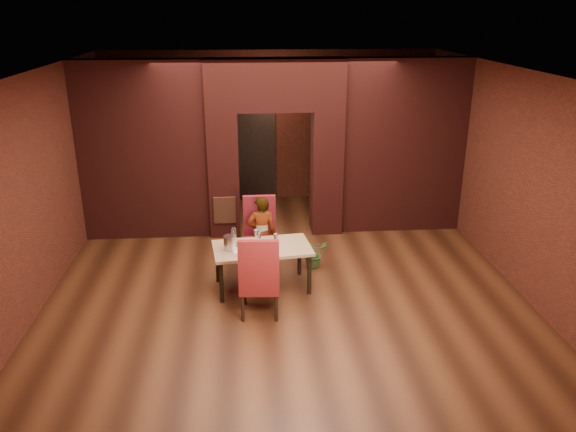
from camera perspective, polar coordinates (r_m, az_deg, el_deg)
name	(u,v)px	position (r m, az deg, el deg)	size (l,w,h in m)	color
floor	(283,278)	(8.94, -0.47, -6.30)	(8.00, 8.00, 0.00)	#492412
ceiling	(283,71)	(8.02, -0.54, 14.56)	(7.00, 8.00, 0.04)	silver
wall_back	(270,127)	(12.21, -1.84, 9.04)	(7.00, 0.04, 3.20)	maroon
wall_front	(317,324)	(4.68, 3.00, -10.90)	(7.00, 0.04, 3.20)	maroon
wall_left	(41,187)	(8.83, -23.83, 2.73)	(0.04, 8.00, 3.20)	maroon
wall_right	(511,176)	(9.25, 21.72, 3.80)	(0.04, 8.00, 3.20)	maroon
pillar_left	(224,174)	(10.37, -6.53, 4.26)	(0.55, 0.55, 2.30)	maroon
pillar_right	(327,172)	(10.47, 3.94, 4.51)	(0.55, 0.55, 2.30)	maroon
lintel	(275,85)	(10.05, -1.34, 13.20)	(2.45, 0.55, 0.90)	maroon
wing_wall_left	(143,152)	(10.41, -14.47, 6.36)	(2.27, 0.35, 3.20)	maroon
wing_wall_right	(403,147)	(10.65, 11.59, 6.92)	(2.27, 0.35, 3.20)	maroon
vent_panel	(225,210)	(10.28, -6.45, 0.59)	(0.40, 0.03, 0.50)	#A65230
rear_door	(252,153)	(12.26, -3.67, 6.42)	(0.90, 0.08, 2.10)	black
rear_door_frame	(252,153)	(12.23, -3.67, 6.38)	(1.02, 0.04, 2.22)	black
dining_table	(262,267)	(8.51, -2.62, -5.22)	(1.44, 0.81, 0.68)	#A27F55
chair_far	(260,234)	(9.07, -2.85, -1.86)	(0.53, 0.53, 1.16)	maroon
chair_near	(260,274)	(7.72, -2.91, -5.93)	(0.54, 0.54, 1.19)	maroon
person_seated	(262,234)	(8.97, -2.69, -1.81)	(0.46, 0.30, 1.25)	white
wine_glass_a	(256,237)	(8.44, -3.22, -2.13)	(0.09, 0.09, 0.22)	white
wine_glass_b	(260,238)	(8.46, -2.91, -2.22)	(0.07, 0.07, 0.18)	white
wine_glass_c	(276,240)	(8.38, -1.27, -2.42)	(0.07, 0.07, 0.18)	white
tasting_sheet	(244,250)	(8.28, -4.52, -3.45)	(0.30, 0.22, 0.00)	white
wine_bucket	(230,243)	(8.27, -5.95, -2.72)	(0.18, 0.18, 0.22)	#B2B2B8
water_bottle	(234,237)	(8.35, -5.51, -2.12)	(0.07, 0.07, 0.31)	white
potted_plant	(314,253)	(9.23, 2.62, -3.80)	(0.42, 0.36, 0.47)	#326228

